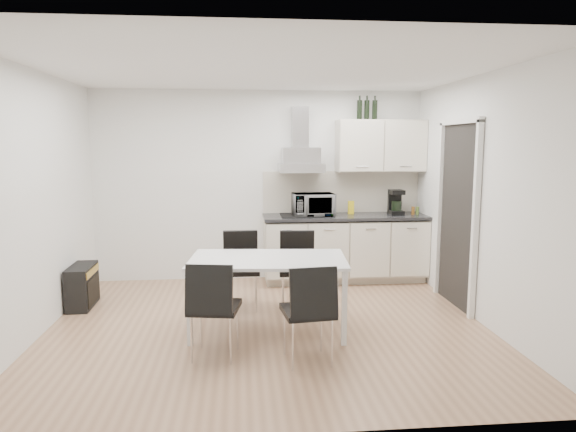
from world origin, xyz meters
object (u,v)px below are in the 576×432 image
at_px(dining_table, 268,265).
at_px(chair_near_left, 215,309).
at_px(chair_far_right, 298,271).
at_px(chair_near_right, 308,312).
at_px(kitchenette, 347,221).
at_px(floor_speaker, 211,271).
at_px(chair_far_left, 241,271).
at_px(guitar_amp, 82,286).

bearing_deg(dining_table, chair_near_left, -125.37).
bearing_deg(chair_far_right, chair_near_right, 90.51).
relative_size(kitchenette, chair_near_left, 2.86).
distance_m(dining_table, floor_speaker, 2.18).
relative_size(dining_table, floor_speaker, 6.00).
bearing_deg(chair_near_right, chair_near_left, 160.72).
bearing_deg(kitchenette, floor_speaker, 174.97).
relative_size(chair_near_left, floor_speaker, 3.27).
bearing_deg(chair_near_left, floor_speaker, 103.87).
distance_m(chair_near_right, floor_speaker, 2.95).
xyz_separation_m(chair_near_right, floor_speaker, (-0.99, 2.77, -0.31)).
bearing_deg(chair_near_left, chair_far_left, 89.87).
xyz_separation_m(guitar_amp, floor_speaker, (1.42, 1.03, -0.11)).
height_order(chair_far_left, chair_far_right, same).
xyz_separation_m(chair_far_right, chair_near_right, (-0.08, -1.44, 0.00)).
height_order(chair_far_right, chair_near_right, same).
xyz_separation_m(dining_table, floor_speaker, (-0.69, 1.99, -0.54)).
relative_size(dining_table, chair_far_left, 1.84).
relative_size(kitchenette, chair_far_left, 2.86).
bearing_deg(dining_table, chair_far_right, 65.25).
bearing_deg(guitar_amp, kitchenette, 13.40).
bearing_deg(kitchenette, chair_far_left, -143.20).
bearing_deg(chair_far_left, chair_far_right, 173.43).
xyz_separation_m(chair_near_left, chair_near_right, (0.80, -0.18, 0.00)).
bearing_deg(guitar_amp, chair_near_left, -45.52).
relative_size(chair_far_left, chair_far_right, 1.00).
xyz_separation_m(chair_far_right, guitar_amp, (-2.48, 0.31, -0.20)).
distance_m(chair_far_left, chair_near_right, 1.61).
relative_size(chair_near_left, guitar_amp, 1.49).
xyz_separation_m(chair_far_left, guitar_amp, (-1.84, 0.23, -0.20)).
xyz_separation_m(dining_table, chair_near_right, (0.30, -0.78, -0.24)).
distance_m(chair_far_right, guitar_amp, 2.51).
distance_m(chair_far_left, guitar_amp, 1.86).
xyz_separation_m(dining_table, chair_near_left, (-0.51, -0.60, -0.24)).
xyz_separation_m(dining_table, chair_far_right, (0.38, 0.66, -0.24)).
height_order(dining_table, floor_speaker, dining_table).
relative_size(chair_far_right, floor_speaker, 3.27).
height_order(kitchenette, chair_near_left, kitchenette).
relative_size(chair_far_left, chair_near_right, 1.00).
bearing_deg(chair_far_left, dining_table, 110.11).
height_order(chair_near_left, guitar_amp, chair_near_left).
height_order(dining_table, chair_far_left, chair_far_left).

